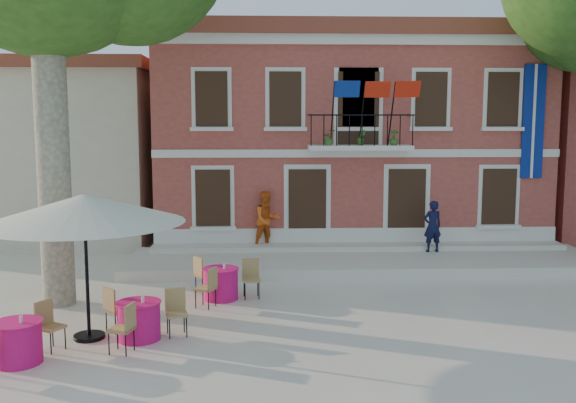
{
  "coord_description": "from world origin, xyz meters",
  "views": [
    {
      "loc": [
        -1.0,
        -14.28,
        4.34
      ],
      "look_at": [
        -0.31,
        3.5,
        2.08
      ],
      "focal_mm": 40.0,
      "sensor_mm": 36.0,
      "label": 1
    }
  ],
  "objects_px": {
    "patio_umbrella": "(84,209)",
    "cafe_table_1": "(18,341)",
    "cafe_table_0": "(139,319)",
    "cafe_table_3": "(221,282)",
    "pedestrian_orange": "(267,220)",
    "pedestrian_navy": "(432,226)"
  },
  "relations": [
    {
      "from": "pedestrian_navy",
      "to": "pedestrian_orange",
      "type": "distance_m",
      "value": 5.15
    },
    {
      "from": "pedestrian_navy",
      "to": "cafe_table_0",
      "type": "xyz_separation_m",
      "value": [
        -7.7,
        -6.87,
        -0.67
      ]
    },
    {
      "from": "cafe_table_0",
      "to": "cafe_table_3",
      "type": "distance_m",
      "value": 3.19
    },
    {
      "from": "cafe_table_0",
      "to": "cafe_table_3",
      "type": "bearing_deg",
      "value": 63.24
    },
    {
      "from": "pedestrian_orange",
      "to": "cafe_table_0",
      "type": "relative_size",
      "value": 1.01
    },
    {
      "from": "cafe_table_0",
      "to": "cafe_table_1",
      "type": "height_order",
      "value": "same"
    },
    {
      "from": "pedestrian_navy",
      "to": "cafe_table_1",
      "type": "relative_size",
      "value": 0.86
    },
    {
      "from": "pedestrian_orange",
      "to": "cafe_table_3",
      "type": "height_order",
      "value": "pedestrian_orange"
    },
    {
      "from": "pedestrian_orange",
      "to": "pedestrian_navy",
      "type": "bearing_deg",
      "value": -32.24
    },
    {
      "from": "pedestrian_navy",
      "to": "pedestrian_orange",
      "type": "bearing_deg",
      "value": -17.91
    },
    {
      "from": "pedestrian_navy",
      "to": "cafe_table_0",
      "type": "relative_size",
      "value": 0.88
    },
    {
      "from": "patio_umbrella",
      "to": "cafe_table_3",
      "type": "distance_m",
      "value": 4.28
    },
    {
      "from": "patio_umbrella",
      "to": "pedestrian_orange",
      "type": "bearing_deg",
      "value": 64.09
    },
    {
      "from": "pedestrian_orange",
      "to": "cafe_table_0",
      "type": "bearing_deg",
      "value": -133.73
    },
    {
      "from": "cafe_table_0",
      "to": "cafe_table_3",
      "type": "xyz_separation_m",
      "value": [
        1.44,
        2.85,
        0.0
      ]
    },
    {
      "from": "patio_umbrella",
      "to": "cafe_table_0",
      "type": "height_order",
      "value": "patio_umbrella"
    },
    {
      "from": "patio_umbrella",
      "to": "cafe_table_1",
      "type": "xyz_separation_m",
      "value": [
        -0.91,
        -1.3,
        -2.2
      ]
    },
    {
      "from": "cafe_table_0",
      "to": "pedestrian_orange",
      "type": "bearing_deg",
      "value": 71.0
    },
    {
      "from": "pedestrian_navy",
      "to": "pedestrian_orange",
      "type": "relative_size",
      "value": 0.87
    },
    {
      "from": "pedestrian_orange",
      "to": "cafe_table_1",
      "type": "distance_m",
      "value": 9.87
    },
    {
      "from": "patio_umbrella",
      "to": "cafe_table_3",
      "type": "xyz_separation_m",
      "value": [
        2.45,
        2.75,
        -2.19
      ]
    },
    {
      "from": "cafe_table_3",
      "to": "cafe_table_0",
      "type": "bearing_deg",
      "value": -116.76
    }
  ]
}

